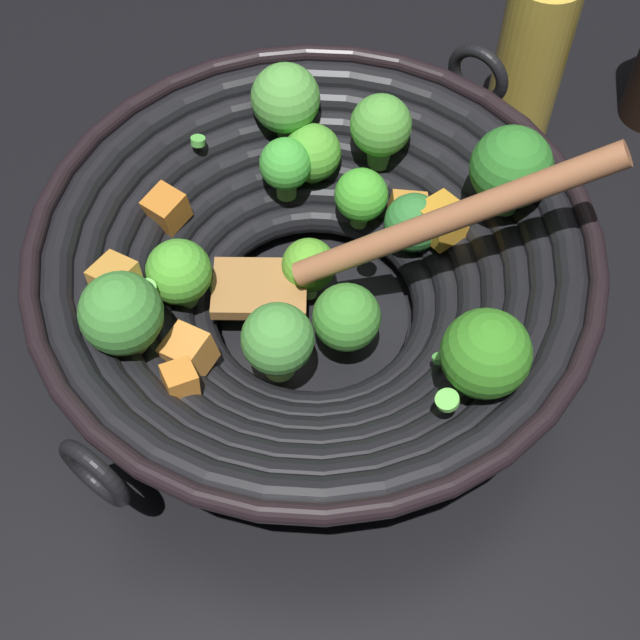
{
  "coord_description": "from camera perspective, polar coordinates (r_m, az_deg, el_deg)",
  "views": [
    {
      "loc": [
        -0.38,
        0.09,
        0.6
      ],
      "look_at": [
        -0.02,
        0.0,
        0.03
      ],
      "focal_mm": 51.42,
      "sensor_mm": 36.0,
      "label": 1
    }
  ],
  "objects": [
    {
      "name": "ground_plane",
      "position": [
        0.72,
        -0.34,
        -0.08
      ],
      "size": [
        4.0,
        4.0,
        0.0
      ],
      "primitive_type": "plane",
      "color": "black"
    },
    {
      "name": "cooking_oil_bottle",
      "position": [
        0.81,
        13.06,
        15.88
      ],
      "size": [
        0.06,
        0.06,
        0.21
      ],
      "color": "gold",
      "rests_on": "ground"
    },
    {
      "name": "wok",
      "position": [
        0.66,
        -0.25,
        3.24
      ],
      "size": [
        0.41,
        0.41,
        0.2
      ],
      "color": "black",
      "rests_on": "ground"
    }
  ]
}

